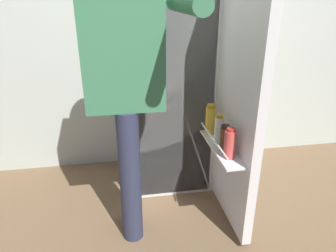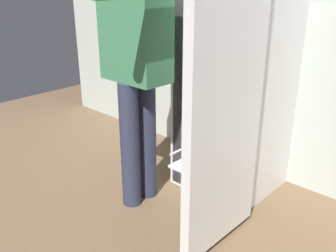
% 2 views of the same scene
% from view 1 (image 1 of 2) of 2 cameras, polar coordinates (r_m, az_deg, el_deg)
% --- Properties ---
extents(ground_plane, '(5.95, 5.95, 0.00)m').
position_cam_1_polar(ground_plane, '(2.12, 1.94, -16.53)').
color(ground_plane, brown).
extents(kitchen_wall, '(4.40, 0.10, 2.57)m').
position_cam_1_polar(kitchen_wall, '(2.50, -2.01, 21.55)').
color(kitchen_wall, beige).
rests_on(kitchen_wall, ground_plane).
extents(refrigerator, '(0.66, 1.16, 1.75)m').
position_cam_1_polar(refrigerator, '(2.17, 0.35, 10.40)').
color(refrigerator, white).
rests_on(refrigerator, ground_plane).
extents(person, '(0.51, 0.71, 1.62)m').
position_cam_1_polar(person, '(1.60, -7.77, 8.89)').
color(person, '#2D334C').
rests_on(person, ground_plane).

